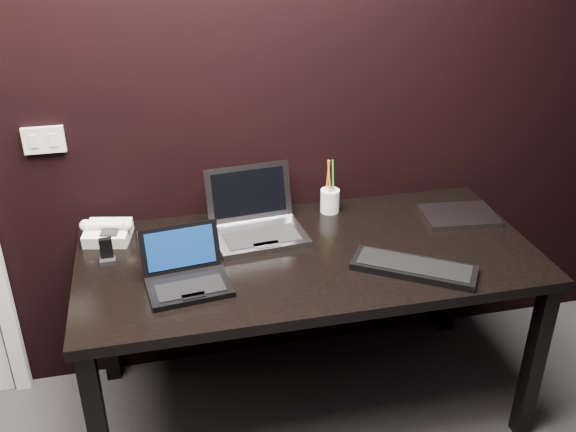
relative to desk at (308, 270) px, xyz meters
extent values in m
plane|color=black|center=(-0.30, 0.40, 0.64)|extent=(4.00, 0.00, 4.00)
cube|color=silver|center=(-0.92, 0.39, 0.46)|extent=(0.15, 0.02, 0.10)
cube|color=silver|center=(-0.95, 0.38, 0.46)|extent=(0.03, 0.01, 0.05)
cube|color=silver|center=(-0.88, 0.38, 0.46)|extent=(0.03, 0.01, 0.05)
cube|color=black|center=(0.00, 0.00, 0.06)|extent=(1.70, 0.80, 0.04)
cube|color=black|center=(0.80, -0.35, -0.31)|extent=(0.06, 0.06, 0.70)
cube|color=black|center=(-0.80, 0.35, -0.31)|extent=(0.06, 0.06, 0.70)
cube|color=black|center=(0.80, 0.35, -0.31)|extent=(0.06, 0.06, 0.70)
cube|color=black|center=(-0.46, -0.15, 0.09)|extent=(0.30, 0.22, 0.02)
cube|color=black|center=(-0.45, -0.17, 0.10)|extent=(0.24, 0.13, 0.00)
cube|color=black|center=(-0.45, -0.22, 0.10)|extent=(0.08, 0.04, 0.00)
cube|color=black|center=(-0.47, -0.03, 0.18)|extent=(0.28, 0.09, 0.16)
cube|color=#0A214E|center=(-0.47, -0.04, 0.18)|extent=(0.24, 0.07, 0.13)
cube|color=#9F9EA4|center=(-0.16, 0.14, 0.09)|extent=(0.37, 0.28, 0.02)
cube|color=black|center=(-0.16, 0.11, 0.10)|extent=(0.29, 0.16, 0.00)
cube|color=#A2A2A7|center=(-0.15, 0.05, 0.10)|extent=(0.10, 0.05, 0.00)
cube|color=#9F9FA4|center=(-0.17, 0.29, 0.21)|extent=(0.35, 0.10, 0.22)
cube|color=black|center=(-0.17, 0.29, 0.21)|extent=(0.30, 0.08, 0.17)
cube|color=black|center=(0.33, -0.21, 0.09)|extent=(0.45, 0.36, 0.02)
cube|color=black|center=(0.33, -0.21, 0.10)|extent=(0.40, 0.32, 0.00)
cube|color=#9D9DA2|center=(0.67, 0.13, 0.09)|extent=(0.31, 0.24, 0.02)
cube|color=white|center=(-0.73, 0.26, 0.11)|extent=(0.19, 0.18, 0.07)
cylinder|color=white|center=(-0.73, 0.25, 0.15)|extent=(0.16, 0.07, 0.03)
sphere|color=white|center=(-0.81, 0.27, 0.15)|extent=(0.05, 0.05, 0.05)
sphere|color=white|center=(-0.66, 0.24, 0.15)|extent=(0.05, 0.05, 0.05)
cube|color=black|center=(-0.72, 0.22, 0.14)|extent=(0.07, 0.06, 0.01)
cube|color=black|center=(-0.73, 0.10, 0.13)|extent=(0.05, 0.02, 0.10)
cube|color=black|center=(-0.73, 0.08, 0.09)|extent=(0.06, 0.04, 0.02)
cylinder|color=white|center=(0.17, 0.31, 0.13)|extent=(0.10, 0.10, 0.10)
cylinder|color=orange|center=(0.16, 0.32, 0.24)|extent=(0.01, 0.03, 0.15)
cylinder|color=green|center=(0.18, 0.30, 0.24)|extent=(0.01, 0.03, 0.15)
cylinder|color=black|center=(0.18, 0.32, 0.24)|extent=(0.01, 0.02, 0.15)
cylinder|color=orange|center=(0.16, 0.30, 0.24)|extent=(0.01, 0.04, 0.15)
camera|label=1|loc=(-0.53, -2.00, 1.30)|focal=40.00mm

